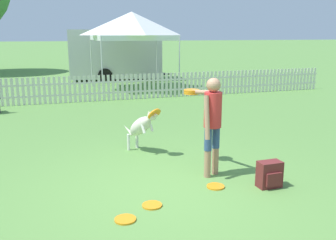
{
  "coord_description": "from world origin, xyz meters",
  "views": [
    {
      "loc": [
        -1.65,
        -4.9,
        2.26
      ],
      "look_at": [
        0.41,
        1.24,
        0.76
      ],
      "focal_mm": 40.0,
      "sensor_mm": 36.0,
      "label": 1
    }
  ],
  "objects_px": {
    "frisbee_near_dog": "(125,219)",
    "frisbee_midfield": "(152,205)",
    "handler_person": "(211,115)",
    "leaping_dog": "(141,126)",
    "backpack_on_grass": "(270,175)",
    "equipment_trailer": "(116,54)",
    "frisbee_near_handler": "(216,186)",
    "canopy_tent_main": "(132,26)"
  },
  "relations": [
    {
      "from": "leaping_dog",
      "to": "canopy_tent_main",
      "type": "xyz_separation_m",
      "value": [
        1.84,
        8.46,
        2.03
      ]
    },
    {
      "from": "backpack_on_grass",
      "to": "equipment_trailer",
      "type": "xyz_separation_m",
      "value": [
        0.39,
        14.09,
        1.1
      ]
    },
    {
      "from": "handler_person",
      "to": "backpack_on_grass",
      "type": "xyz_separation_m",
      "value": [
        0.64,
        -0.77,
        -0.8
      ]
    },
    {
      "from": "frisbee_near_handler",
      "to": "canopy_tent_main",
      "type": "height_order",
      "value": "canopy_tent_main"
    },
    {
      "from": "handler_person",
      "to": "frisbee_near_handler",
      "type": "relative_size",
      "value": 5.93
    },
    {
      "from": "leaping_dog",
      "to": "equipment_trailer",
      "type": "height_order",
      "value": "equipment_trailer"
    },
    {
      "from": "frisbee_near_handler",
      "to": "frisbee_midfield",
      "type": "relative_size",
      "value": 1.0
    },
    {
      "from": "canopy_tent_main",
      "to": "equipment_trailer",
      "type": "relative_size",
      "value": 0.59
    },
    {
      "from": "frisbee_midfield",
      "to": "equipment_trailer",
      "type": "distance_m",
      "value": 14.38
    },
    {
      "from": "leaping_dog",
      "to": "frisbee_midfield",
      "type": "relative_size",
      "value": 3.73
    },
    {
      "from": "backpack_on_grass",
      "to": "equipment_trailer",
      "type": "bearing_deg",
      "value": 88.4
    },
    {
      "from": "equipment_trailer",
      "to": "frisbee_near_handler",
      "type": "bearing_deg",
      "value": -85.05
    },
    {
      "from": "handler_person",
      "to": "equipment_trailer",
      "type": "relative_size",
      "value": 0.3
    },
    {
      "from": "frisbee_near_dog",
      "to": "frisbee_midfield",
      "type": "height_order",
      "value": "same"
    },
    {
      "from": "frisbee_near_dog",
      "to": "handler_person",
      "type": "bearing_deg",
      "value": 33.75
    },
    {
      "from": "handler_person",
      "to": "frisbee_midfield",
      "type": "height_order",
      "value": "handler_person"
    },
    {
      "from": "handler_person",
      "to": "frisbee_midfield",
      "type": "distance_m",
      "value": 1.77
    },
    {
      "from": "frisbee_near_dog",
      "to": "frisbee_midfield",
      "type": "xyz_separation_m",
      "value": [
        0.42,
        0.27,
        0.0
      ]
    },
    {
      "from": "handler_person",
      "to": "backpack_on_grass",
      "type": "distance_m",
      "value": 1.28
    },
    {
      "from": "frisbee_near_handler",
      "to": "backpack_on_grass",
      "type": "height_order",
      "value": "backpack_on_grass"
    },
    {
      "from": "frisbee_near_dog",
      "to": "equipment_trailer",
      "type": "distance_m",
      "value": 14.72
    },
    {
      "from": "frisbee_midfield",
      "to": "canopy_tent_main",
      "type": "bearing_deg",
      "value": 77.91
    },
    {
      "from": "canopy_tent_main",
      "to": "leaping_dog",
      "type": "bearing_deg",
      "value": -102.28
    },
    {
      "from": "handler_person",
      "to": "frisbee_near_handler",
      "type": "height_order",
      "value": "handler_person"
    },
    {
      "from": "handler_person",
      "to": "frisbee_near_dog",
      "type": "bearing_deg",
      "value": -172.18
    },
    {
      "from": "frisbee_near_handler",
      "to": "frisbee_near_dog",
      "type": "bearing_deg",
      "value": -159.13
    },
    {
      "from": "backpack_on_grass",
      "to": "frisbee_near_handler",
      "type": "bearing_deg",
      "value": 162.39
    },
    {
      "from": "handler_person",
      "to": "equipment_trailer",
      "type": "height_order",
      "value": "equipment_trailer"
    },
    {
      "from": "frisbee_near_handler",
      "to": "canopy_tent_main",
      "type": "bearing_deg",
      "value": 83.33
    },
    {
      "from": "handler_person",
      "to": "canopy_tent_main",
      "type": "relative_size",
      "value": 0.51
    },
    {
      "from": "handler_person",
      "to": "leaping_dog",
      "type": "relative_size",
      "value": 1.59
    },
    {
      "from": "frisbee_near_handler",
      "to": "frisbee_midfield",
      "type": "height_order",
      "value": "same"
    },
    {
      "from": "frisbee_midfield",
      "to": "backpack_on_grass",
      "type": "bearing_deg",
      "value": 1.79
    },
    {
      "from": "equipment_trailer",
      "to": "frisbee_near_dog",
      "type": "bearing_deg",
      "value": -90.75
    },
    {
      "from": "frisbee_near_handler",
      "to": "handler_person",
      "type": "bearing_deg",
      "value": 75.57
    },
    {
      "from": "frisbee_near_dog",
      "to": "equipment_trailer",
      "type": "xyz_separation_m",
      "value": [
        2.68,
        14.42,
        1.28
      ]
    },
    {
      "from": "handler_person",
      "to": "backpack_on_grass",
      "type": "bearing_deg",
      "value": -76.3
    },
    {
      "from": "leaping_dog",
      "to": "frisbee_near_handler",
      "type": "height_order",
      "value": "leaping_dog"
    },
    {
      "from": "handler_person",
      "to": "leaping_dog",
      "type": "distance_m",
      "value": 1.75
    },
    {
      "from": "handler_person",
      "to": "frisbee_near_dog",
      "type": "height_order",
      "value": "handler_person"
    },
    {
      "from": "leaping_dog",
      "to": "handler_person",
      "type": "bearing_deg",
      "value": 90.48
    },
    {
      "from": "frisbee_near_dog",
      "to": "frisbee_midfield",
      "type": "relative_size",
      "value": 1.0
    }
  ]
}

